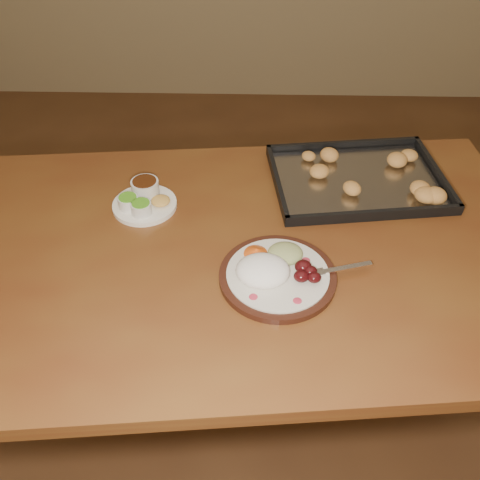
{
  "coord_description": "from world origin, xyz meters",
  "views": [
    {
      "loc": [
        -0.04,
        -1.24,
        1.64
      ],
      "look_at": [
        -0.07,
        -0.28,
        0.77
      ],
      "focal_mm": 40.0,
      "sensor_mm": 36.0,
      "label": 1
    }
  ],
  "objects": [
    {
      "name": "dining_table",
      "position": [
        -0.07,
        -0.28,
        0.65
      ],
      "size": [
        1.58,
        1.04,
        0.75
      ],
      "rotation": [
        0.0,
        0.0,
        0.09
      ],
      "color": "brown",
      "rests_on": "ground"
    },
    {
      "name": "dinner_plate",
      "position": [
        0.02,
        -0.39,
        0.77
      ],
      "size": [
        0.35,
        0.27,
        0.06
      ],
      "rotation": [
        0.0,
        0.0,
        0.06
      ],
      "color": "black",
      "rests_on": "dining_table"
    },
    {
      "name": "baking_tray",
      "position": [
        0.26,
        -0.01,
        0.76
      ],
      "size": [
        0.51,
        0.4,
        0.05
      ],
      "rotation": [
        0.0,
        0.0,
        0.13
      ],
      "color": "black",
      "rests_on": "dining_table"
    },
    {
      "name": "condiment_saucer",
      "position": [
        -0.33,
        -0.13,
        0.77
      ],
      "size": [
        0.17,
        0.17,
        0.06
      ],
      "rotation": [
        0.0,
        0.0,
        -0.24
      ],
      "color": "white",
      "rests_on": "dining_table"
    },
    {
      "name": "ground",
      "position": [
        0.0,
        0.0,
        0.0
      ],
      "size": [
        4.0,
        4.0,
        0.0
      ],
      "primitive_type": "plane",
      "color": "brown",
      "rests_on": "ground"
    }
  ]
}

